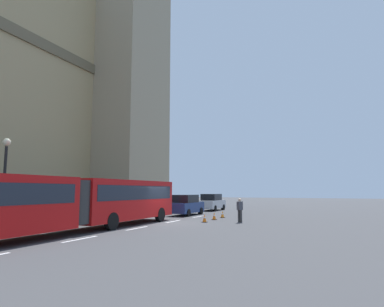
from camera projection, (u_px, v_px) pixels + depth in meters
The scene contains 10 objects.
ground_plane at pixel (167, 223), 22.06m from camera, with size 160.00×160.00×0.00m, color #424244.
lane_centre_marking at pixel (112, 233), 16.68m from camera, with size 25.20×0.16×0.01m.
articulated_bus at pixel (68, 200), 16.61m from camera, with size 18.62×2.54×2.90m.
sedan_lead at pixel (186, 205), 28.94m from camera, with size 4.40×1.86×1.85m.
sedan_trailing at pixel (212, 202), 35.76m from camera, with size 4.40×1.86×1.85m.
traffic_cone_west at pixel (205, 218), 22.41m from camera, with size 0.36×0.36×0.58m.
traffic_cone_middle at pixel (214, 216), 24.33m from camera, with size 0.36×0.36×0.58m.
traffic_cone_east at pixel (223, 214), 26.14m from camera, with size 0.36×0.36×0.58m.
street_lamp at pixel (4, 176), 18.21m from camera, with size 0.44×0.44×5.27m.
pedestrian_near_cones at pixel (240, 209), 22.43m from camera, with size 0.47×0.39×1.69m.
Camera 1 is at (-19.75, -10.87, 2.24)m, focal length 29.61 mm.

